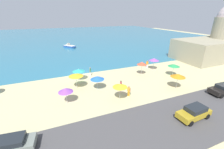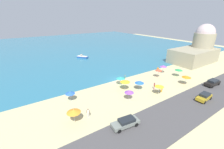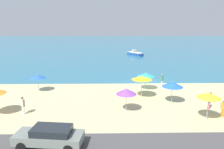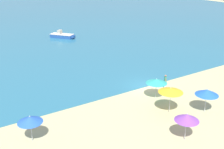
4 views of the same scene
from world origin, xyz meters
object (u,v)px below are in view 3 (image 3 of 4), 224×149
beach_umbrella_2 (142,78)px  bather_0 (162,80)px  bather_4 (224,108)px  skiff_nearshore (135,54)px  bather_3 (23,104)px  beach_umbrella_7 (126,91)px  beach_umbrella_4 (173,84)px  beach_umbrella_5 (209,95)px  beach_umbrella_0 (146,75)px  beach_umbrella_3 (38,76)px  bather_2 (210,100)px  parked_car_0 (50,136)px

beach_umbrella_2 → bather_0: size_ratio=1.48×
bather_0 → bather_4: 10.03m
skiff_nearshore → bather_3: bearing=-111.9°
beach_umbrella_7 → bather_0: 9.75m
beach_umbrella_4 → bather_3: bearing=-169.4°
beach_umbrella_4 → beach_umbrella_7: 5.44m
beach_umbrella_4 → beach_umbrella_5: 4.61m
beach_umbrella_4 → skiff_nearshore: 34.14m
beach_umbrella_0 → beach_umbrella_3: bearing=-177.6°
bather_3 → skiff_nearshore: (14.82, 36.80, -0.48)m
beach_umbrella_0 → beach_umbrella_4: beach_umbrella_4 is taller
bather_2 → bather_4: (0.39, -1.82, -0.10)m
bather_4 → skiff_nearshore: bather_4 is taller
beach_umbrella_0 → parked_car_0: 15.53m
bather_0 → skiff_nearshore: size_ratio=0.37×
beach_umbrella_7 → bather_3: bearing=-177.1°
bather_0 → skiff_nearshore: 28.25m
beach_umbrella_4 → bather_2: (3.14, -1.84, -1.02)m
beach_umbrella_3 → beach_umbrella_7: (10.16, -6.35, 0.08)m
bather_4 → beach_umbrella_7: bearing=170.3°
beach_umbrella_2 → skiff_nearshore: (3.31, 32.41, -1.80)m
beach_umbrella_7 → parked_car_0: size_ratio=0.49×
bather_0 → bather_3: bather_0 is taller
beach_umbrella_2 → beach_umbrella_5: beach_umbrella_2 is taller
bather_2 → bather_0: bearing=109.6°
bather_3 → bather_4: (17.96, -0.97, -0.06)m
bather_4 → beach_umbrella_0: bearing=123.3°
bather_4 → beach_umbrella_4: bearing=134.0°
beach_umbrella_0 → beach_umbrella_4: (1.96, -4.70, 0.10)m
beach_umbrella_4 → bather_4: beach_umbrella_4 is taller
beach_umbrella_7 → bather_4: beach_umbrella_7 is taller
beach_umbrella_3 → bather_4: 20.25m
beach_umbrella_3 → bather_3: (0.70, -6.83, -0.96)m
bather_0 → bather_2: 8.18m
beach_umbrella_2 → bather_0: bearing=51.4°
beach_umbrella_4 → skiff_nearshore: beach_umbrella_4 is taller
bather_0 → parked_car_0: 17.82m
beach_umbrella_7 → skiff_nearshore: beach_umbrella_7 is taller
bather_2 → parked_car_0: 15.11m
beach_umbrella_2 → bather_2: (6.06, -3.54, -1.28)m
bather_3 → beach_umbrella_7: bearing=2.9°
beach_umbrella_2 → beach_umbrella_3: (-12.21, 2.44, -0.37)m
beach_umbrella_4 → beach_umbrella_7: size_ratio=1.01×
beach_umbrella_5 → parked_car_0: (-12.43, -3.95, -1.42)m
beach_umbrella_2 → bather_0: 5.49m
beach_umbrella_3 → beach_umbrella_2: bearing=-11.3°
beach_umbrella_0 → beach_umbrella_2: beach_umbrella_2 is taller
beach_umbrella_3 → parked_car_0: (4.54, -12.30, -1.10)m
bather_3 → bather_4: bather_3 is taller
beach_umbrella_0 → bather_2: bearing=-52.0°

